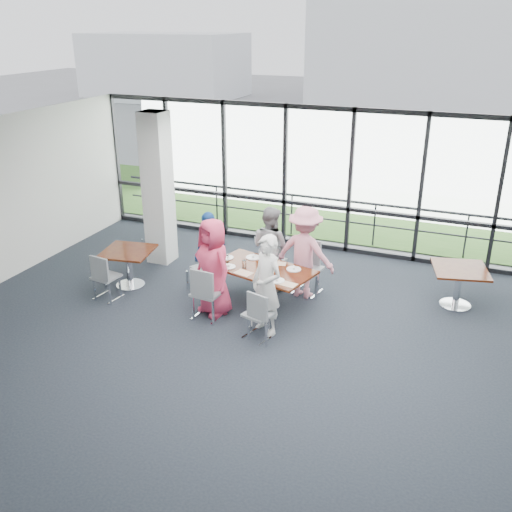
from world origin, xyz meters
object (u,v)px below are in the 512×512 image
at_px(side_table_right, 460,274).
at_px(chair_main_fl, 272,260).
at_px(main_table, 262,275).
at_px(diner_far_right, 305,252).
at_px(diner_end, 210,251).
at_px(chair_main_nr, 258,314).
at_px(chair_main_nl, 207,293).
at_px(chair_spare_la, 106,277).
at_px(diner_far_left, 270,247).
at_px(chair_main_end, 204,268).
at_px(structural_column, 158,189).
at_px(diner_near_right, 267,285).
at_px(chair_spare_lb, 156,237).
at_px(diner_near_left, 213,267).
at_px(chair_main_fr, 308,269).
at_px(side_table_left, 128,256).

xyz_separation_m(side_table_right, chair_main_fl, (-3.50, -0.26, -0.20)).
distance_m(main_table, diner_far_right, 0.94).
distance_m(diner_end, chair_main_nr, 2.12).
relative_size(chair_main_nl, chair_main_fl, 1.06).
distance_m(chair_main_nr, chair_spare_la, 3.18).
xyz_separation_m(diner_far_left, diner_far_right, (0.75, -0.16, 0.07)).
bearing_deg(diner_far_right, chair_main_nr, 90.32).
xyz_separation_m(main_table, chair_main_end, (-1.34, 0.30, -0.20)).
distance_m(structural_column, chair_main_end, 2.08).
relative_size(diner_near_right, chair_spare_lb, 2.06).
bearing_deg(main_table, side_table_right, 36.23).
distance_m(diner_far_right, chair_spare_la, 3.73).
xyz_separation_m(chair_main_nr, chair_main_end, (-1.70, 1.39, -0.02)).
distance_m(diner_near_left, chair_main_fl, 1.73).
distance_m(side_table_right, chair_main_fr, 2.74).
xyz_separation_m(diner_near_left, diner_near_right, (1.11, -0.29, -0.02)).
distance_m(side_table_right, chair_main_fl, 3.51).
relative_size(main_table, chair_spare_lb, 2.41).
distance_m(main_table, chair_spare_lb, 3.40).
bearing_deg(chair_main_fl, diner_far_right, 167.28).
relative_size(structural_column, chair_main_nl, 3.34).
height_order(diner_near_left, chair_spare_lb, diner_near_left).
bearing_deg(chair_main_fr, chair_main_nl, 60.62).
distance_m(diner_far_left, chair_main_end, 1.35).
distance_m(chair_main_end, chair_spare_lb, 2.07).
relative_size(diner_far_left, chair_main_fr, 1.65).
bearing_deg(chair_main_fl, diner_near_right, 120.05).
bearing_deg(side_table_right, structural_column, -178.78).
bearing_deg(chair_spare_la, chair_main_nr, 2.65).
height_order(chair_main_fl, chair_spare_lb, chair_main_fl).
relative_size(structural_column, main_table, 1.59).
bearing_deg(chair_main_fl, main_table, 112.79).
relative_size(diner_far_left, chair_main_nl, 1.70).
height_order(structural_column, side_table_right, structural_column).
height_order(structural_column, side_table_left, structural_column).
relative_size(chair_main_nl, chair_spare_la, 1.07).
distance_m(side_table_left, chair_spare_lb, 1.67).
height_order(main_table, chair_main_end, chair_main_end).
distance_m(diner_near_right, chair_main_nr, 0.50).
bearing_deg(chair_main_fr, chair_spare_la, 36.04).
bearing_deg(chair_main_nl, chair_main_nr, -11.16).
distance_m(diner_far_right, chair_main_fr, 0.41).
bearing_deg(chair_main_fl, chair_main_nr, 116.92).
bearing_deg(diner_near_right, side_table_left, -162.41).
distance_m(diner_near_right, chair_spare_lb, 4.18).
bearing_deg(chair_main_nl, diner_near_left, 90.34).
xyz_separation_m(diner_near_right, chair_main_nr, (-0.05, -0.25, -0.43)).
bearing_deg(chair_main_nr, chair_main_nl, -179.45).
bearing_deg(structural_column, chair_spare_lb, 140.33).
distance_m(side_table_right, chair_spare_lb, 6.39).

